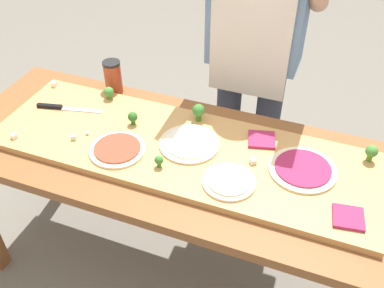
# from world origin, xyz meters

# --- Properties ---
(ground_plane) EXTENTS (8.00, 8.00, 0.00)m
(ground_plane) POSITION_xyz_m (0.00, 0.00, 0.00)
(ground_plane) COLOR #6B665B
(prep_table) EXTENTS (1.80, 0.71, 0.77)m
(prep_table) POSITION_xyz_m (0.00, 0.00, 0.66)
(prep_table) COLOR brown
(prep_table) RESTS_ON ground
(cutting_board) EXTENTS (1.49, 0.48, 0.03)m
(cutting_board) POSITION_xyz_m (0.03, 0.01, 0.78)
(cutting_board) COLOR tan
(cutting_board) RESTS_ON prep_table
(chefs_knife) EXTENTS (0.28, 0.08, 0.02)m
(chefs_knife) POSITION_xyz_m (-0.54, 0.06, 0.80)
(chefs_knife) COLOR #B7BABF
(chefs_knife) RESTS_ON cutting_board
(pizza_whole_white_garlic) EXTENTS (0.23, 0.23, 0.02)m
(pizza_whole_white_garlic) POSITION_xyz_m (0.06, 0.03, 0.80)
(pizza_whole_white_garlic) COLOR beige
(pizza_whole_white_garlic) RESTS_ON cutting_board
(pizza_whole_beet_magenta) EXTENTS (0.24, 0.24, 0.02)m
(pizza_whole_beet_magenta) POSITION_xyz_m (0.49, 0.04, 0.80)
(pizza_whole_beet_magenta) COLOR beige
(pizza_whole_beet_magenta) RESTS_ON cutting_board
(pizza_whole_tomato_red) EXTENTS (0.21, 0.21, 0.02)m
(pizza_whole_tomato_red) POSITION_xyz_m (-0.18, -0.10, 0.80)
(pizza_whole_tomato_red) COLOR beige
(pizza_whole_tomato_red) RESTS_ON cutting_board
(pizza_whole_cheese_artichoke) EXTENTS (0.19, 0.19, 0.02)m
(pizza_whole_cheese_artichoke) POSITION_xyz_m (0.26, -0.11, 0.80)
(pizza_whole_cheese_artichoke) COLOR beige
(pizza_whole_cheese_artichoke) RESTS_ON cutting_board
(pizza_slice_center) EXTENTS (0.11, 0.11, 0.01)m
(pizza_slice_center) POSITION_xyz_m (0.66, -0.13, 0.80)
(pizza_slice_center) COLOR #9E234C
(pizza_slice_center) RESTS_ON cutting_board
(pizza_slice_far_left) EXTENTS (0.12, 0.12, 0.01)m
(pizza_slice_far_left) POSITION_xyz_m (0.31, 0.15, 0.80)
(pizza_slice_far_left) COLOR #9E234C
(pizza_slice_far_left) RESTS_ON cutting_board
(broccoli_floret_back_right) EXTENTS (0.03, 0.03, 0.05)m
(broccoli_floret_back_right) POSITION_xyz_m (0.00, -0.12, 0.82)
(broccoli_floret_back_right) COLOR #3F7220
(broccoli_floret_back_right) RESTS_ON cutting_board
(broccoli_floret_center_right) EXTENTS (0.04, 0.04, 0.06)m
(broccoli_floret_center_right) POSITION_xyz_m (-0.20, 0.07, 0.83)
(broccoli_floret_center_right) COLOR #366618
(broccoli_floret_center_right) RESTS_ON cutting_board
(broccoli_floret_front_left) EXTENTS (0.05, 0.05, 0.07)m
(broccoli_floret_front_left) POSITION_xyz_m (0.71, 0.18, 0.83)
(broccoli_floret_front_left) COLOR #487A23
(broccoli_floret_front_left) RESTS_ON cutting_board
(broccoli_floret_back_left) EXTENTS (0.05, 0.05, 0.08)m
(broccoli_floret_back_left) POSITION_xyz_m (0.03, 0.19, 0.84)
(broccoli_floret_back_left) COLOR #3F7220
(broccoli_floret_back_left) RESTS_ON cutting_board
(broccoli_floret_front_right) EXTENTS (0.04, 0.04, 0.06)m
(broccoli_floret_front_right) POSITION_xyz_m (-0.39, 0.20, 0.83)
(broccoli_floret_front_right) COLOR #487A23
(broccoli_floret_front_right) RESTS_ON cutting_board
(cheese_crumble_a) EXTENTS (0.03, 0.03, 0.02)m
(cheese_crumble_a) POSITION_xyz_m (-0.67, 0.20, 0.80)
(cheese_crumble_a) COLOR white
(cheese_crumble_a) RESTS_ON cutting_board
(cheese_crumble_b) EXTENTS (0.03, 0.03, 0.02)m
(cheese_crumble_b) POSITION_xyz_m (-0.60, -0.18, 0.80)
(cheese_crumble_b) COLOR silver
(cheese_crumble_b) RESTS_ON cutting_board
(cheese_crumble_c) EXTENTS (0.02, 0.02, 0.01)m
(cheese_crumble_c) POSITION_xyz_m (-0.34, -0.05, 0.80)
(cheese_crumble_c) COLOR white
(cheese_crumble_c) RESTS_ON cutting_board
(cheese_crumble_d) EXTENTS (0.03, 0.03, 0.02)m
(cheese_crumble_d) POSITION_xyz_m (0.31, 0.02, 0.80)
(cheese_crumble_d) COLOR silver
(cheese_crumble_d) RESTS_ON cutting_board
(cheese_crumble_e) EXTENTS (0.02, 0.02, 0.02)m
(cheese_crumble_e) POSITION_xyz_m (-0.37, -0.10, 0.80)
(cheese_crumble_e) COLOR silver
(cheese_crumble_e) RESTS_ON cutting_board
(sauce_jar) EXTENTS (0.08, 0.08, 0.16)m
(sauce_jar) POSITION_xyz_m (-0.41, 0.29, 0.85)
(sauce_jar) COLOR #99381E
(sauce_jar) RESTS_ON prep_table
(cook_center) EXTENTS (0.54, 0.39, 1.67)m
(cook_center) POSITION_xyz_m (0.16, 0.56, 1.00)
(cook_center) COLOR #333847
(cook_center) RESTS_ON ground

